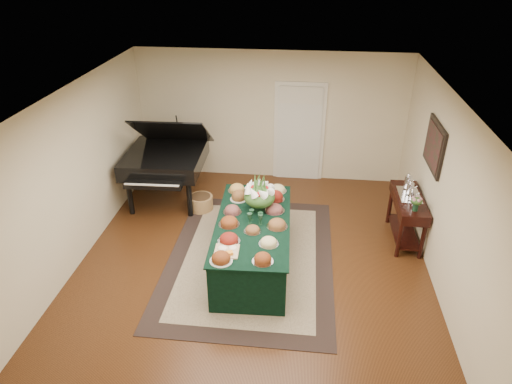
# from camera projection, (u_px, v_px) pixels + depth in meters

# --- Properties ---
(ground) EXTENTS (6.00, 6.00, 0.00)m
(ground) POSITION_uv_depth(u_px,v_px,m) (254.00, 257.00, 7.44)
(ground) COLOR black
(ground) RESTS_ON ground
(area_rug) EXTENTS (2.63, 3.69, 0.01)m
(area_rug) POSITION_uv_depth(u_px,v_px,m) (251.00, 258.00, 7.41)
(area_rug) COLOR black
(area_rug) RESTS_ON ground
(kitchen_doorway) EXTENTS (1.05, 0.07, 2.10)m
(kitchen_doorway) POSITION_uv_depth(u_px,v_px,m) (299.00, 133.00, 9.47)
(kitchen_doorway) COLOR silver
(kitchen_doorway) RESTS_ON ground
(buffet_table) EXTENTS (1.21, 2.40, 0.80)m
(buffet_table) POSITION_uv_depth(u_px,v_px,m) (253.00, 243.00, 7.09)
(buffet_table) COLOR black
(buffet_table) RESTS_ON ground
(food_platters) EXTENTS (1.07, 2.33, 0.13)m
(food_platters) POSITION_uv_depth(u_px,v_px,m) (252.00, 215.00, 6.98)
(food_platters) COLOR silver
(food_platters) RESTS_ON buffet_table
(cutting_board) EXTENTS (0.34, 0.34, 0.10)m
(cutting_board) POSITION_uv_depth(u_px,v_px,m) (227.00, 249.00, 6.22)
(cutting_board) COLOR tan
(cutting_board) RESTS_ON buffet_table
(green_goblets) EXTENTS (0.24, 0.20, 0.18)m
(green_goblets) POSITION_uv_depth(u_px,v_px,m) (256.00, 217.00, 6.83)
(green_goblets) COLOR #13301E
(green_goblets) RESTS_ON buffet_table
(floral_centerpiece) EXTENTS (0.50, 0.50, 0.50)m
(floral_centerpiece) POSITION_uv_depth(u_px,v_px,m) (260.00, 193.00, 7.06)
(floral_centerpiece) COLOR #13301E
(floral_centerpiece) RESTS_ON buffet_table
(grand_piano) EXTENTS (1.59, 1.78, 1.77)m
(grand_piano) POSITION_uv_depth(u_px,v_px,m) (166.00, 158.00, 8.70)
(grand_piano) COLOR black
(grand_piano) RESTS_ON ground
(wicker_basket) EXTENTS (0.45, 0.45, 0.28)m
(wicker_basket) POSITION_uv_depth(u_px,v_px,m) (201.00, 203.00, 8.71)
(wicker_basket) COLOR olive
(wicker_basket) RESTS_ON ground
(mahogany_sideboard) EXTENTS (0.45, 1.24, 0.82)m
(mahogany_sideboard) POSITION_uv_depth(u_px,v_px,m) (408.00, 207.00, 7.59)
(mahogany_sideboard) COLOR black
(mahogany_sideboard) RESTS_ON ground
(tea_service) EXTENTS (0.34, 0.74, 0.30)m
(tea_service) POSITION_uv_depth(u_px,v_px,m) (411.00, 190.00, 7.48)
(tea_service) COLOR silver
(tea_service) RESTS_ON mahogany_sideboard
(pink_bouquet) EXTENTS (0.19, 0.19, 0.25)m
(pink_bouquet) POSITION_uv_depth(u_px,v_px,m) (417.00, 201.00, 7.06)
(pink_bouquet) COLOR #13301E
(pink_bouquet) RESTS_ON mahogany_sideboard
(wall_painting) EXTENTS (0.05, 0.95, 0.75)m
(wall_painting) POSITION_uv_depth(u_px,v_px,m) (434.00, 146.00, 7.04)
(wall_painting) COLOR black
(wall_painting) RESTS_ON ground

